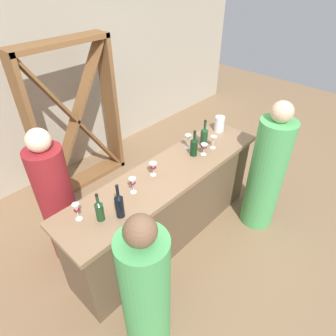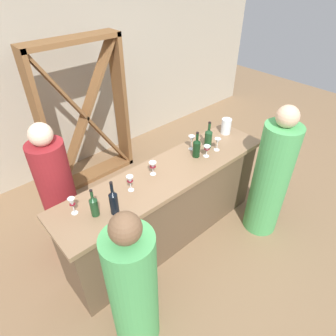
# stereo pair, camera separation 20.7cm
# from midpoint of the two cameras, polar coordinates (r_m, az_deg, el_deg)

# --- Properties ---
(ground_plane) EXTENTS (12.00, 12.00, 0.00)m
(ground_plane) POSITION_cam_midpoint_polar(r_m,az_deg,el_deg) (3.65, 1.67, -13.05)
(ground_plane) COLOR #846647
(back_wall) EXTENTS (8.00, 0.10, 2.80)m
(back_wall) POSITION_cam_midpoint_polar(r_m,az_deg,el_deg) (4.44, -18.68, 16.74)
(back_wall) COLOR #B2A893
(back_wall) RESTS_ON ground
(bar_counter) EXTENTS (2.49, 0.60, 0.98)m
(bar_counter) POSITION_cam_midpoint_polar(r_m,az_deg,el_deg) (3.29, 1.82, -7.51)
(bar_counter) COLOR brown
(bar_counter) RESTS_ON ground
(wine_rack) EXTENTS (1.23, 0.28, 1.99)m
(wine_rack) POSITION_cam_midpoint_polar(r_m,az_deg,el_deg) (4.11, -14.60, 9.76)
(wine_rack) COLOR brown
(wine_rack) RESTS_ON ground
(wine_bottle_leftmost_olive_green) EXTENTS (0.07, 0.07, 0.28)m
(wine_bottle_leftmost_olive_green) POSITION_cam_midpoint_polar(r_m,az_deg,el_deg) (2.50, -11.99, -7.29)
(wine_bottle_leftmost_olive_green) COLOR #193D1E
(wine_bottle_leftmost_olive_green) RESTS_ON bar_counter
(wine_bottle_second_left_near_black) EXTENTS (0.07, 0.07, 0.34)m
(wine_bottle_second_left_near_black) POSITION_cam_midpoint_polar(r_m,az_deg,el_deg) (2.47, -8.23, -6.59)
(wine_bottle_second_left_near_black) COLOR black
(wine_bottle_second_left_near_black) RESTS_ON bar_counter
(wine_bottle_center_dark_green) EXTENTS (0.08, 0.08, 0.30)m
(wine_bottle_center_dark_green) POSITION_cam_midpoint_polar(r_m,az_deg,el_deg) (3.16, 7.49, 3.98)
(wine_bottle_center_dark_green) COLOR black
(wine_bottle_center_dark_green) RESTS_ON bar_counter
(wine_bottle_second_right_olive_green) EXTENTS (0.08, 0.08, 0.32)m
(wine_bottle_second_right_olive_green) POSITION_cam_midpoint_polar(r_m,az_deg,el_deg) (3.34, 9.68, 5.82)
(wine_bottle_second_right_olive_green) COLOR #193D1E
(wine_bottle_second_right_olive_green) RESTS_ON bar_counter
(wine_glass_near_left) EXTENTS (0.07, 0.07, 0.13)m
(wine_glass_near_left) POSITION_cam_midpoint_polar(r_m,az_deg,el_deg) (3.19, 9.46, 3.61)
(wine_glass_near_left) COLOR white
(wine_glass_near_left) RESTS_ON bar_counter
(wine_glass_near_center) EXTENTS (0.07, 0.07, 0.15)m
(wine_glass_near_center) POSITION_cam_midpoint_polar(r_m,az_deg,el_deg) (3.31, 11.46, 5.04)
(wine_glass_near_center) COLOR white
(wine_glass_near_center) RESTS_ON bar_counter
(wine_glass_near_right) EXTENTS (0.07, 0.07, 0.17)m
(wine_glass_near_right) POSITION_cam_midpoint_polar(r_m,az_deg,el_deg) (2.69, -5.25, -2.55)
(wine_glass_near_right) COLOR white
(wine_glass_near_right) RESTS_ON bar_counter
(wine_glass_far_left) EXTENTS (0.08, 0.08, 0.15)m
(wine_glass_far_left) POSITION_cam_midpoint_polar(r_m,az_deg,el_deg) (2.88, -0.96, 0.35)
(wine_glass_far_left) COLOR white
(wine_glass_far_left) RESTS_ON bar_counter
(wine_glass_far_center) EXTENTS (0.06, 0.06, 0.17)m
(wine_glass_far_center) POSITION_cam_midpoint_polar(r_m,az_deg,el_deg) (2.55, -16.07, -6.72)
(wine_glass_far_center) COLOR white
(wine_glass_far_center) RESTS_ON bar_counter
(wine_glass_far_right) EXTENTS (0.07, 0.07, 0.17)m
(wine_glass_far_right) POSITION_cam_midpoint_polar(r_m,az_deg,el_deg) (3.28, 6.45, 5.49)
(wine_glass_far_right) COLOR white
(wine_glass_far_right) RESTS_ON bar_counter
(water_pitcher) EXTENTS (0.12, 0.12, 0.19)m
(water_pitcher) POSITION_cam_midpoint_polar(r_m,az_deg,el_deg) (3.67, 12.92, 7.94)
(water_pitcher) COLOR silver
(water_pitcher) RESTS_ON bar_counter
(person_left_guest) EXTENTS (0.49, 0.49, 1.49)m
(person_left_guest) POSITION_cam_midpoint_polar(r_m,az_deg,el_deg) (2.45, -4.26, -22.64)
(person_left_guest) COLOR #4CA559
(person_left_guest) RESTS_ON ground
(person_center_guest) EXTENTS (0.47, 0.47, 1.62)m
(person_center_guest) POSITION_cam_midpoint_polar(r_m,az_deg,el_deg) (3.49, 21.11, -1.99)
(person_center_guest) COLOR #4CA559
(person_center_guest) RESTS_ON ground
(person_right_guest) EXTENTS (0.45, 0.45, 1.59)m
(person_right_guest) POSITION_cam_midpoint_polar(r_m,az_deg,el_deg) (3.20, -18.79, -5.41)
(person_right_guest) COLOR maroon
(person_right_guest) RESTS_ON ground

